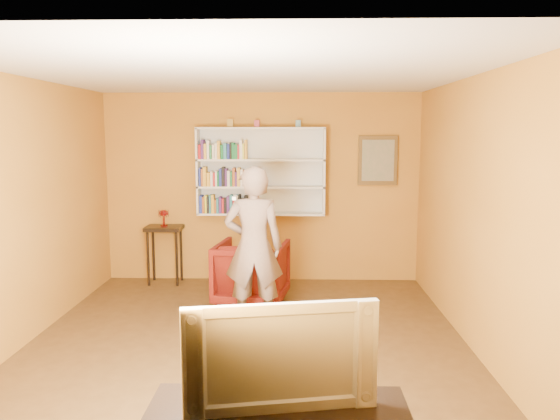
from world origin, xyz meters
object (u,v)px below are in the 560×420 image
Objects in this scene: television at (278,351)px; bookshelf at (261,171)px; armchair at (252,272)px; console_table at (164,236)px; person at (254,247)px; ruby_lustre at (164,215)px.

bookshelf is at bearing 84.34° from television.
bookshelf is at bearing -84.52° from armchair.
bookshelf is at bearing 6.63° from console_table.
console_table is 4.84m from television.
bookshelf is 1.60× the size of television.
console_table is at bearing -25.50° from armchair.
person reaches higher than console_table.
bookshelf is 7.79× the size of ruby_lustre.
television is at bearing -68.55° from console_table.
console_table is at bearing -173.37° from bookshelf.
armchair is 0.49× the size of person.
person is at bearing -89.10° from bookshelf.
console_table is 0.95× the size of armchair.
console_table is 2.18m from person.
ruby_lustre is 0.21× the size of television.
armchair is 0.92m from person.
armchair is at bearing -34.15° from console_table.
armchair is (-0.06, -1.05, -1.20)m from bookshelf.
person is (1.40, -1.66, 0.21)m from console_table.
ruby_lustre is (-1.37, -0.16, -0.60)m from bookshelf.
armchair is 3.67m from television.
bookshelf is 1.51m from ruby_lustre.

